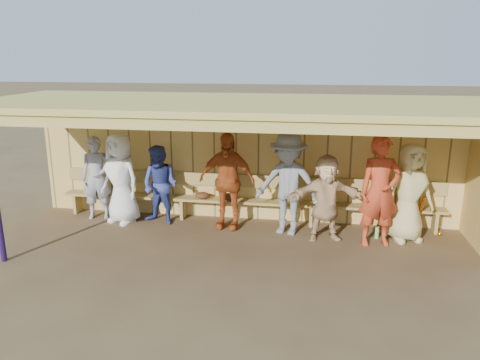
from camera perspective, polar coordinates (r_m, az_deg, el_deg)
name	(u,v)px	position (r m, az deg, el deg)	size (l,w,h in m)	color
ground	(237,241)	(8.45, -0.38, -7.50)	(90.00, 90.00, 0.00)	brown
player_a	(97,178)	(9.82, -17.05, 0.24)	(0.61, 0.40, 1.68)	#97969E
player_b	(121,178)	(9.43, -14.34, 0.19)	(0.88, 0.57, 1.79)	white
player_c	(160,185)	(9.24, -9.71, -0.63)	(0.76, 0.59, 1.56)	#344190
player_d	(227,181)	(8.83, -1.60, -0.12)	(1.09, 0.45, 1.86)	#B74E1D
player_e	(288,184)	(8.58, 5.85, -0.50)	(1.23, 0.71, 1.91)	gray
player_f	(326,198)	(8.45, 10.44, -2.13)	(1.45, 0.46, 1.56)	#DBAF7B
player_g	(380,192)	(8.37, 16.66, -1.36)	(0.71, 0.46, 1.94)	#C23D1F
player_h	(409,193)	(8.76, 19.95, -1.46)	(0.87, 0.57, 1.78)	#D6C078
dugout_structure	(264,142)	(8.57, 2.94, 4.64)	(8.80, 3.20, 2.50)	#DEB65F
bench	(246,195)	(9.31, 0.75, -1.89)	(7.60, 0.34, 0.93)	tan
dugout_equipment	(214,198)	(9.31, -3.24, -2.16)	(7.05, 0.62, 0.80)	#D26418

